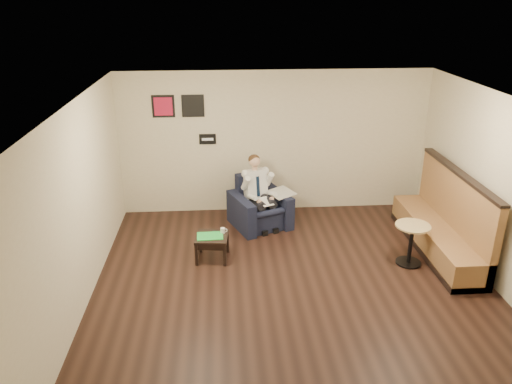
{
  "coord_description": "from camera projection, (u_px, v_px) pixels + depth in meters",
  "views": [
    {
      "loc": [
        -1.03,
        -6.34,
        4.15
      ],
      "look_at": [
        -0.49,
        1.2,
        1.1
      ],
      "focal_mm": 35.0,
      "sensor_mm": 36.0,
      "label": 1
    }
  ],
  "objects": [
    {
      "name": "wall_left",
      "position": [
        78.0,
        209.0,
        6.76
      ],
      "size": [
        0.02,
        6.0,
        2.8
      ],
      "primitive_type": "cube",
      "color": "beige",
      "rests_on": "ground"
    },
    {
      "name": "lap_papers",
      "position": [
        265.0,
        202.0,
        9.11
      ],
      "size": [
        0.32,
        0.37,
        0.01
      ],
      "primitive_type": "cube",
      "rotation": [
        0.0,
        0.0,
        0.45
      ],
      "color": "white",
      "rests_on": "seated_man"
    },
    {
      "name": "side_table",
      "position": [
        212.0,
        247.0,
        8.25
      ],
      "size": [
        0.57,
        0.57,
        0.42
      ],
      "primitive_type": "cube",
      "rotation": [
        0.0,
        0.0,
        -0.11
      ],
      "color": "black",
      "rests_on": "ground"
    },
    {
      "name": "wall_back",
      "position": [
        275.0,
        143.0,
        9.73
      ],
      "size": [
        6.0,
        0.02,
        2.8
      ],
      "primitive_type": "cube",
      "color": "beige",
      "rests_on": "ground"
    },
    {
      "name": "coffee_mug",
      "position": [
        223.0,
        231.0,
        8.25
      ],
      "size": [
        0.08,
        0.08,
        0.09
      ],
      "primitive_type": "cylinder",
      "rotation": [
        0.0,
        0.0,
        -0.11
      ],
      "color": "white",
      "rests_on": "side_table"
    },
    {
      "name": "smartphone",
      "position": [
        216.0,
        232.0,
        8.3
      ],
      "size": [
        0.14,
        0.1,
        0.01
      ],
      "primitive_type": "cube",
      "rotation": [
        0.0,
        0.0,
        -0.28
      ],
      "color": "black",
      "rests_on": "side_table"
    },
    {
      "name": "art_print_right",
      "position": [
        193.0,
        106.0,
        9.33
      ],
      "size": [
        0.42,
        0.03,
        0.42
      ],
      "primitive_type": "cube",
      "color": "black",
      "rests_on": "wall_back"
    },
    {
      "name": "banquette",
      "position": [
        440.0,
        213.0,
        8.34
      ],
      "size": [
        0.65,
        2.71,
        1.39
      ],
      "primitive_type": "cube",
      "color": "olive",
      "rests_on": "ground"
    },
    {
      "name": "cafe_table",
      "position": [
        411.0,
        244.0,
        8.05
      ],
      "size": [
        0.67,
        0.67,
        0.69
      ],
      "primitive_type": "cylinder",
      "rotation": [
        0.0,
        0.0,
        -0.23
      ],
      "color": "tan",
      "rests_on": "ground"
    },
    {
      "name": "art_print_left",
      "position": [
        163.0,
        106.0,
        9.3
      ],
      "size": [
        0.42,
        0.03,
        0.42
      ],
      "primitive_type": "cube",
      "color": "#B91639",
      "rests_on": "wall_back"
    },
    {
      "name": "seating_sign",
      "position": [
        208.0,
        139.0,
        9.59
      ],
      "size": [
        0.32,
        0.02,
        0.2
      ],
      "primitive_type": "cube",
      "color": "black",
      "rests_on": "wall_back"
    },
    {
      "name": "ceiling",
      "position": [
        301.0,
        104.0,
        6.43
      ],
      "size": [
        6.0,
        6.0,
        0.02
      ],
      "primitive_type": "cube",
      "color": "white",
      "rests_on": "wall_back"
    },
    {
      "name": "green_folder",
      "position": [
        210.0,
        236.0,
        8.15
      ],
      "size": [
        0.43,
        0.31,
        0.01
      ],
      "primitive_type": "cube",
      "rotation": [
        0.0,
        0.0,
        0.03
      ],
      "color": "green",
      "rests_on": "side_table"
    },
    {
      "name": "ground",
      "position": [
        294.0,
        289.0,
        7.48
      ],
      "size": [
        6.0,
        6.0,
        0.0
      ],
      "primitive_type": "plane",
      "color": "black",
      "rests_on": "ground"
    },
    {
      "name": "newspaper",
      "position": [
        281.0,
        193.0,
        9.35
      ],
      "size": [
        0.58,
        0.63,
        0.01
      ],
      "primitive_type": "cube",
      "rotation": [
        0.0,
        0.0,
        0.43
      ],
      "color": "silver",
      "rests_on": "armchair"
    },
    {
      "name": "armchair",
      "position": [
        260.0,
        203.0,
        9.34
      ],
      "size": [
        1.25,
        1.25,
        0.93
      ],
      "primitive_type": "cube",
      "rotation": [
        0.0,
        0.0,
        0.38
      ],
      "color": "black",
      "rests_on": "ground"
    },
    {
      "name": "wall_right",
      "position": [
        504.0,
        197.0,
        7.16
      ],
      "size": [
        0.02,
        6.0,
        2.8
      ],
      "primitive_type": "cube",
      "color": "beige",
      "rests_on": "ground"
    },
    {
      "name": "wall_front",
      "position": [
        350.0,
        344.0,
        4.18
      ],
      "size": [
        6.0,
        0.02,
        2.8
      ],
      "primitive_type": "cube",
      "color": "beige",
      "rests_on": "ground"
    },
    {
      "name": "seated_man",
      "position": [
        263.0,
        196.0,
        9.17
      ],
      "size": [
        0.9,
        1.07,
        1.28
      ],
      "primitive_type": null,
      "rotation": [
        0.0,
        0.0,
        0.38
      ],
      "color": "silver",
      "rests_on": "armchair"
    }
  ]
}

